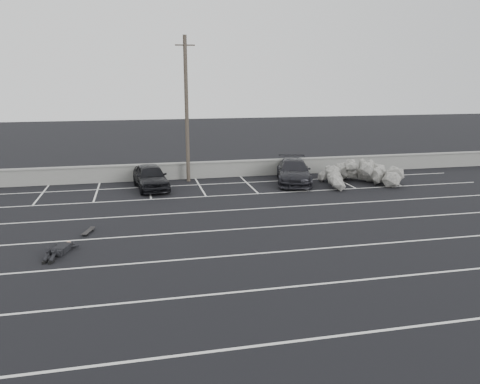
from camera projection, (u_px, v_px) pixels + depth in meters
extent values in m
plane|color=black|center=(215.00, 257.00, 17.11)|extent=(120.00, 120.00, 0.00)
cube|color=gray|center=(179.00, 171.00, 30.28)|extent=(50.00, 0.35, 1.00)
cube|color=gray|center=(179.00, 163.00, 30.15)|extent=(50.00, 0.45, 0.08)
cube|color=silver|center=(255.00, 346.00, 11.42)|extent=(36.00, 0.10, 0.01)
cube|color=silver|center=(231.00, 293.00, 14.26)|extent=(36.00, 0.10, 0.01)
cube|color=silver|center=(215.00, 257.00, 17.11)|extent=(36.00, 0.10, 0.01)
cube|color=silver|center=(203.00, 231.00, 19.96)|extent=(36.00, 0.10, 0.01)
cube|color=silver|center=(195.00, 212.00, 22.80)|extent=(36.00, 0.10, 0.01)
cube|color=silver|center=(188.00, 197.00, 25.65)|extent=(36.00, 0.10, 0.01)
cube|color=silver|center=(183.00, 185.00, 28.50)|extent=(36.00, 0.10, 0.01)
cube|color=silver|center=(42.00, 194.00, 26.36)|extent=(0.10, 5.00, 0.01)
cube|color=silver|center=(97.00, 192.00, 26.98)|extent=(0.10, 5.00, 0.01)
cube|color=silver|center=(150.00, 189.00, 27.61)|extent=(0.10, 5.00, 0.01)
cube|color=silver|center=(200.00, 186.00, 28.23)|extent=(0.10, 5.00, 0.01)
cube|color=silver|center=(248.00, 184.00, 28.86)|extent=(0.10, 5.00, 0.01)
cube|color=silver|center=(295.00, 182.00, 29.48)|extent=(0.10, 5.00, 0.01)
cube|color=silver|center=(339.00, 180.00, 30.11)|extent=(0.10, 5.00, 0.01)
cube|color=silver|center=(381.00, 178.00, 30.73)|extent=(0.10, 5.00, 0.01)
imported|color=black|center=(151.00, 177.00, 27.52)|extent=(2.28, 4.46, 1.45)
imported|color=black|center=(294.00, 171.00, 29.12)|extent=(3.24, 5.31, 1.44)
cylinder|color=#4C4238|center=(187.00, 111.00, 28.69)|extent=(0.24, 0.24, 8.87)
cube|color=#4C4238|center=(185.00, 45.00, 27.77)|extent=(1.18, 0.08, 0.08)
cylinder|color=#28282B|center=(288.00, 169.00, 31.44)|extent=(0.63, 0.63, 0.79)
cylinder|color=#28282B|center=(289.00, 163.00, 31.34)|extent=(0.70, 0.70, 0.04)
cube|color=black|center=(88.00, 231.00, 19.70)|extent=(0.48, 0.89, 0.02)
cube|color=#28282B|center=(91.00, 230.00, 19.99)|extent=(0.19, 0.11, 0.04)
cube|color=#28282B|center=(85.00, 234.00, 19.43)|extent=(0.19, 0.11, 0.04)
cylinder|color=black|center=(88.00, 230.00, 20.00)|extent=(0.05, 0.07, 0.06)
cylinder|color=black|center=(93.00, 231.00, 19.98)|extent=(0.05, 0.07, 0.06)
cylinder|color=black|center=(83.00, 235.00, 19.44)|extent=(0.05, 0.07, 0.06)
cylinder|color=black|center=(88.00, 235.00, 19.42)|extent=(0.05, 0.07, 0.06)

